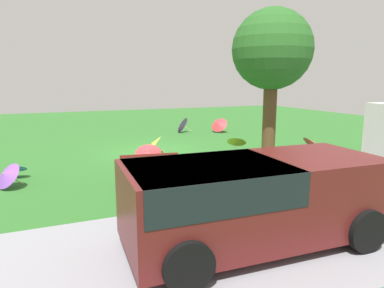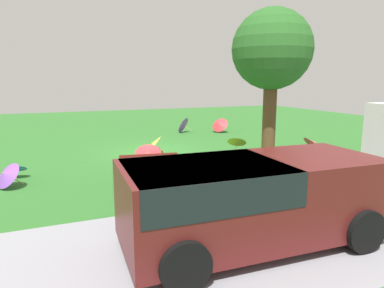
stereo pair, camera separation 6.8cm
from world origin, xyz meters
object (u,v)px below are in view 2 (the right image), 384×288
object	(u,v)px
parasol_yellow_0	(237,141)
parasol_red_2	(219,124)
shade_tree	(272,52)
van_dark	(245,196)
parasol_red_1	(313,143)
parasol_blue_1	(17,167)
parasol_red_0	(148,152)
park_bench	(149,168)
parasol_purple_1	(5,174)
parasol_purple_0	(182,124)
parasol_yellow_1	(154,144)

from	to	relation	value
parasol_yellow_0	parasol_red_2	size ratio (longest dim) A/B	0.87
shade_tree	van_dark	bearing A→B (deg)	51.16
parasol_yellow_0	parasol_red_1	distance (m)	3.03
parasol_yellow_0	parasol_blue_1	size ratio (longest dim) A/B	1.55
parasol_red_0	park_bench	bearing A→B (deg)	75.30
parasol_purple_1	parasol_blue_1	distance (m)	1.09
park_bench	parasol_red_1	size ratio (longest dim) A/B	1.77
parasol_red_0	parasol_purple_1	xyz separation A→B (m)	(4.15, 0.76, -0.14)
parasol_red_2	van_dark	bearing A→B (deg)	65.05
parasol_red_0	parasol_red_2	bearing A→B (deg)	-133.43
park_bench	shade_tree	bearing A→B (deg)	-177.91
parasol_red_1	parasol_purple_1	distance (m)	10.83
parasol_yellow_0	parasol_red_0	distance (m)	4.10
park_bench	shade_tree	xyz separation A→B (m)	(-4.07, -0.15, 3.29)
parasol_blue_1	parasol_red_0	bearing A→B (deg)	175.47
parasol_purple_1	parasol_red_2	size ratio (longest dim) A/B	0.84
parasol_purple_0	parasol_red_2	xyz separation A→B (m)	(-1.91, 0.83, 0.03)
shade_tree	parasol_red_0	distance (m)	5.10
parasol_yellow_0	parasol_red_2	distance (m)	5.33
parasol_red_2	parasol_blue_1	distance (m)	11.27
parasol_red_0	parasol_blue_1	distance (m)	3.99
shade_tree	parasol_purple_1	distance (m)	8.49
park_bench	shade_tree	world-z (taller)	shade_tree
shade_tree	parasol_yellow_0	distance (m)	4.26
parasol_red_2	parasol_purple_0	bearing A→B (deg)	-23.47
shade_tree	parasol_red_1	bearing A→B (deg)	-156.64
parasol_red_1	parasol_purple_1	world-z (taller)	parasol_red_1
shade_tree	parasol_red_1	world-z (taller)	shade_tree
shade_tree	parasol_yellow_0	size ratio (longest dim) A/B	4.95
park_bench	parasol_purple_1	bearing A→B (deg)	-16.13
parasol_yellow_1	shade_tree	bearing A→B (deg)	127.42
parasol_yellow_0	parasol_blue_1	xyz separation A→B (m)	(7.94, 0.70, -0.14)
van_dark	parasol_yellow_1	xyz separation A→B (m)	(-0.63, -7.98, -0.52)
parasol_purple_1	parasol_red_0	bearing A→B (deg)	-169.63
van_dark	park_bench	xyz separation A→B (m)	(0.62, -4.14, -0.45)
parasol_purple_1	parasol_red_2	xyz separation A→B (m)	(-9.88, -6.81, 0.07)
parasol_yellow_0	shade_tree	bearing A→B (deg)	82.04
park_bench	parasol_purple_1	distance (m)	3.83
parasol_red_0	parasol_purple_1	distance (m)	4.22
parasol_yellow_0	parasol_blue_1	world-z (taller)	parasol_yellow_0
parasol_yellow_0	park_bench	bearing A→B (deg)	32.57
parasol_yellow_1	parasol_yellow_0	bearing A→B (deg)	162.66
parasol_red_1	shade_tree	bearing A→B (deg)	23.36
park_bench	parasol_yellow_0	bearing A→B (deg)	-147.43
parasol_blue_1	shade_tree	bearing A→B (deg)	165.26
van_dark	parasol_purple_1	xyz separation A→B (m)	(4.29, -5.20, -0.51)
park_bench	parasol_yellow_0	world-z (taller)	park_bench
parasol_red_0	parasol_purple_0	bearing A→B (deg)	-119.03
parasol_purple_1	parasol_blue_1	world-z (taller)	parasol_purple_1
parasol_yellow_1	parasol_red_1	size ratio (longest dim) A/B	1.11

